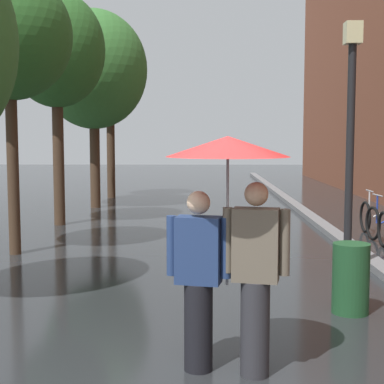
{
  "coord_description": "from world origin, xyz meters",
  "views": [
    {
      "loc": [
        0.39,
        -4.41,
        2.12
      ],
      "look_at": [
        0.24,
        3.63,
        1.35
      ],
      "focal_mm": 54.05,
      "sensor_mm": 36.0,
      "label": 1
    }
  ],
  "objects_px": {
    "street_lamp_post": "(350,128)",
    "street_tree_2": "(56,51)",
    "street_tree_1": "(9,37)",
    "couple_under_umbrella": "(228,219)",
    "street_tree_3": "(94,70)",
    "litter_bin": "(351,278)",
    "street_tree_4": "(110,78)"
  },
  "relations": [
    {
      "from": "couple_under_umbrella",
      "to": "litter_bin",
      "type": "bearing_deg",
      "value": 48.85
    },
    {
      "from": "street_tree_3",
      "to": "street_tree_4",
      "type": "relative_size",
      "value": 1.06
    },
    {
      "from": "street_tree_1",
      "to": "street_tree_4",
      "type": "height_order",
      "value": "street_tree_4"
    },
    {
      "from": "street_lamp_post",
      "to": "street_tree_3",
      "type": "bearing_deg",
      "value": 122.52
    },
    {
      "from": "street_tree_3",
      "to": "street_lamp_post",
      "type": "bearing_deg",
      "value": -57.48
    },
    {
      "from": "street_lamp_post",
      "to": "litter_bin",
      "type": "relative_size",
      "value": 4.47
    },
    {
      "from": "street_tree_1",
      "to": "street_tree_4",
      "type": "distance_m",
      "value": 9.86
    },
    {
      "from": "street_lamp_post",
      "to": "street_tree_1",
      "type": "bearing_deg",
      "value": 164.49
    },
    {
      "from": "street_tree_3",
      "to": "street_lamp_post",
      "type": "xyz_separation_m",
      "value": [
        5.43,
        -8.52,
        -1.83
      ]
    },
    {
      "from": "street_tree_2",
      "to": "street_tree_3",
      "type": "bearing_deg",
      "value": 86.16
    },
    {
      "from": "street_tree_4",
      "to": "street_lamp_post",
      "type": "xyz_separation_m",
      "value": [
        5.41,
        -11.41,
        -1.89
      ]
    },
    {
      "from": "street_tree_1",
      "to": "couple_under_umbrella",
      "type": "distance_m",
      "value": 6.82
    },
    {
      "from": "couple_under_umbrella",
      "to": "street_tree_1",
      "type": "bearing_deg",
      "value": 124.72
    },
    {
      "from": "street_tree_3",
      "to": "litter_bin",
      "type": "xyz_separation_m",
      "value": [
        5.0,
        -10.4,
        -3.66
      ]
    },
    {
      "from": "street_tree_3",
      "to": "litter_bin",
      "type": "distance_m",
      "value": 12.11
    },
    {
      "from": "street_tree_3",
      "to": "street_tree_1",
      "type": "bearing_deg",
      "value": -91.46
    },
    {
      "from": "street_tree_1",
      "to": "street_tree_3",
      "type": "height_order",
      "value": "street_tree_3"
    },
    {
      "from": "street_tree_1",
      "to": "couple_under_umbrella",
      "type": "xyz_separation_m",
      "value": [
        3.62,
        -5.22,
        -2.48
      ]
    },
    {
      "from": "street_tree_2",
      "to": "street_tree_4",
      "type": "distance_m",
      "value": 6.34
    },
    {
      "from": "street_tree_3",
      "to": "street_tree_4",
      "type": "height_order",
      "value": "street_tree_3"
    },
    {
      "from": "couple_under_umbrella",
      "to": "litter_bin",
      "type": "relative_size",
      "value": 2.5
    },
    {
      "from": "street_tree_3",
      "to": "litter_bin",
      "type": "height_order",
      "value": "street_tree_3"
    },
    {
      "from": "street_tree_3",
      "to": "couple_under_umbrella",
      "type": "relative_size",
      "value": 2.76
    },
    {
      "from": "street_tree_4",
      "to": "couple_under_umbrella",
      "type": "bearing_deg",
      "value": -77.22
    },
    {
      "from": "street_tree_1",
      "to": "couple_under_umbrella",
      "type": "relative_size",
      "value": 2.37
    },
    {
      "from": "street_tree_2",
      "to": "street_tree_4",
      "type": "xyz_separation_m",
      "value": [
        0.25,
        6.34,
        0.01
      ]
    },
    {
      "from": "street_tree_2",
      "to": "couple_under_umbrella",
      "type": "bearing_deg",
      "value": -67.19
    },
    {
      "from": "couple_under_umbrella",
      "to": "street_tree_2",
      "type": "bearing_deg",
      "value": 112.81
    },
    {
      "from": "street_tree_2",
      "to": "street_tree_1",
      "type": "bearing_deg",
      "value": -89.12
    },
    {
      "from": "street_lamp_post",
      "to": "street_tree_2",
      "type": "bearing_deg",
      "value": 138.17
    },
    {
      "from": "street_tree_1",
      "to": "street_tree_3",
      "type": "bearing_deg",
      "value": 88.54
    },
    {
      "from": "street_tree_4",
      "to": "street_lamp_post",
      "type": "bearing_deg",
      "value": -64.63
    }
  ]
}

